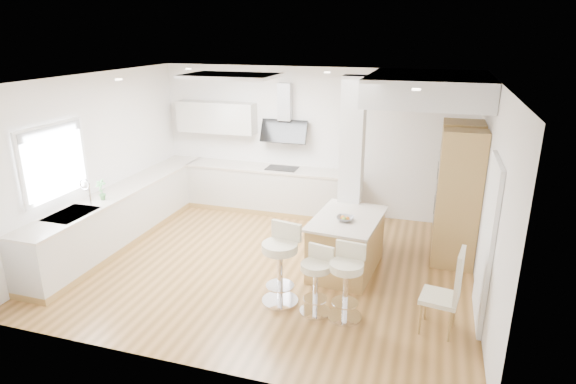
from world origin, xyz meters
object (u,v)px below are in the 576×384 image
(bar_stool_b, at_px, (316,277))
(peninsula, at_px, (346,243))
(dining_chair, at_px, (449,289))
(bar_stool_c, at_px, (346,278))
(bar_stool_a, at_px, (281,260))

(bar_stool_b, bearing_deg, peninsula, 96.06)
(peninsula, height_order, bar_stool_b, peninsula)
(dining_chair, bearing_deg, bar_stool_c, -169.76)
(bar_stool_b, bearing_deg, dining_chair, 13.71)
(bar_stool_c, bearing_deg, peninsula, 106.77)
(peninsula, xyz_separation_m, bar_stool_c, (0.23, -1.26, 0.12))
(peninsula, distance_m, bar_stool_b, 1.27)
(bar_stool_a, bearing_deg, bar_stool_b, -0.70)
(bar_stool_b, xyz_separation_m, dining_chair, (1.58, 0.02, 0.08))
(bar_stool_b, height_order, bar_stool_c, bar_stool_c)
(bar_stool_b, distance_m, bar_stool_c, 0.39)
(bar_stool_a, distance_m, dining_chair, 2.09)
(bar_stool_a, distance_m, bar_stool_c, 0.90)
(bar_stool_a, height_order, bar_stool_c, bar_stool_a)
(peninsula, distance_m, bar_stool_a, 1.33)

